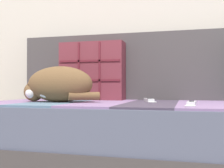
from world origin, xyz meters
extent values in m
cube|color=#3D3838|center=(0.00, 0.10, 0.10)|extent=(1.97, 0.90, 0.20)
cube|color=#4C5166|center=(0.00, 0.10, 0.29)|extent=(1.93, 0.88, 0.19)
cube|color=gray|center=(-0.80, 0.08, 0.39)|extent=(0.27, 0.79, 0.01)
cube|color=slate|center=(-0.53, 0.08, 0.39)|extent=(0.27, 0.79, 0.01)
cube|color=gray|center=(-0.27, 0.08, 0.39)|extent=(0.27, 0.79, 0.01)
cube|color=#423847|center=(0.00, 0.08, 0.39)|extent=(0.27, 0.79, 0.01)
cube|color=gray|center=(0.27, 0.08, 0.39)|extent=(0.27, 0.79, 0.01)
cube|color=#474242|center=(0.00, 0.48, 0.62)|extent=(1.93, 0.14, 0.45)
cube|color=brown|center=(-0.43, 0.34, 0.59)|extent=(0.43, 0.13, 0.38)
cube|color=maroon|center=(-0.43, 0.27, 0.53)|extent=(0.41, 0.01, 0.01)
cube|color=maroon|center=(-0.50, 0.27, 0.59)|extent=(0.01, 0.01, 0.37)
cube|color=maroon|center=(-0.43, 0.27, 0.65)|extent=(0.41, 0.01, 0.01)
cube|color=maroon|center=(-0.36, 0.27, 0.59)|extent=(0.01, 0.01, 0.37)
ellipsoid|color=brown|center=(-0.50, 0.00, 0.50)|extent=(0.38, 0.22, 0.20)
sphere|color=brown|center=(-0.66, -0.01, 0.46)|extent=(0.11, 0.11, 0.11)
sphere|color=white|center=(-0.66, -0.04, 0.45)|extent=(0.06, 0.06, 0.06)
ellipsoid|color=white|center=(-0.56, -0.06, 0.47)|extent=(0.11, 0.05, 0.09)
cylinder|color=brown|center=(-0.36, -0.02, 0.43)|extent=(0.17, 0.13, 0.04)
cone|color=brown|center=(-0.66, -0.04, 0.52)|extent=(0.04, 0.04, 0.04)
cone|color=brown|center=(-0.66, 0.02, 0.52)|extent=(0.04, 0.04, 0.04)
cube|color=white|center=(-0.03, 0.18, 0.41)|extent=(0.08, 0.16, 0.02)
cube|color=black|center=(-0.03, 0.17, 0.42)|extent=(0.03, 0.06, 0.00)
cube|color=black|center=(-0.05, 0.25, 0.41)|extent=(0.03, 0.02, 0.02)
torus|color=silver|center=(0.00, 0.08, 0.40)|extent=(0.06, 0.06, 0.01)
cube|color=white|center=(0.20, -0.11, 0.41)|extent=(0.05, 0.14, 0.02)
cube|color=black|center=(0.20, -0.12, 0.42)|extent=(0.02, 0.05, 0.00)
cube|color=black|center=(0.21, -0.04, 0.41)|extent=(0.03, 0.01, 0.02)
torus|color=silver|center=(0.19, -0.20, 0.40)|extent=(0.05, 0.05, 0.01)
camera|label=1|loc=(0.18, -1.44, 0.48)|focal=45.00mm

